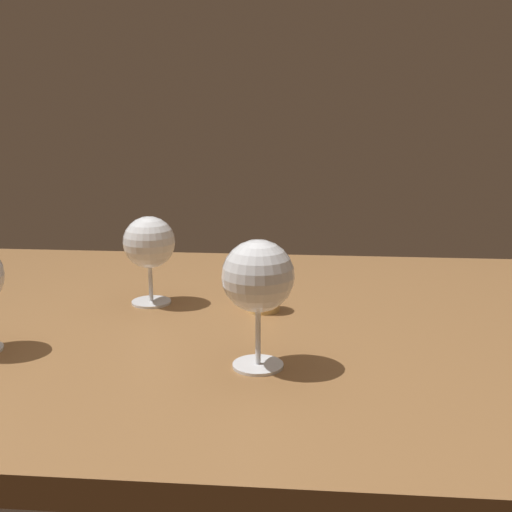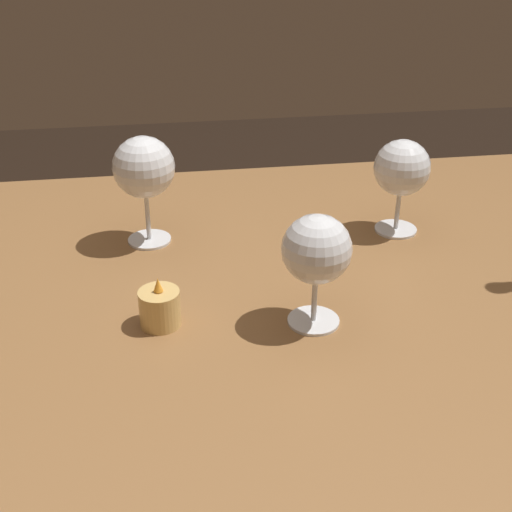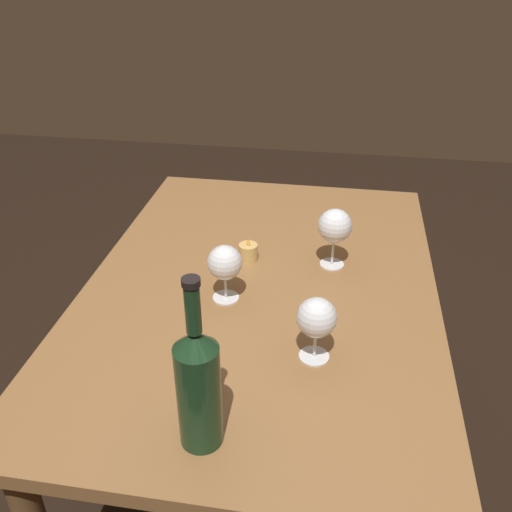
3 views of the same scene
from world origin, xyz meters
name	(u,v)px [view 3 (image 3 of 3)]	position (x,y,z in m)	size (l,w,h in m)	color
ground_plane	(260,471)	(0.00, 0.00, 0.00)	(6.00, 6.00, 0.00)	black
dining_table	(261,312)	(0.00, 0.00, 0.65)	(1.30, 0.90, 0.74)	olive
wine_glass_left	(335,227)	(0.13, -0.18, 0.86)	(0.09, 0.09, 0.17)	white
wine_glass_right	(317,319)	(-0.26, -0.16, 0.84)	(0.09, 0.09, 0.15)	white
wine_glass_centre	(225,264)	(-0.08, 0.08, 0.84)	(0.09, 0.09, 0.15)	white
wine_bottle	(198,385)	(-0.52, 0.03, 0.87)	(0.08, 0.08, 0.35)	#19381E
votive_candle	(248,253)	(0.11, 0.05, 0.76)	(0.05, 0.05, 0.07)	#DBB266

